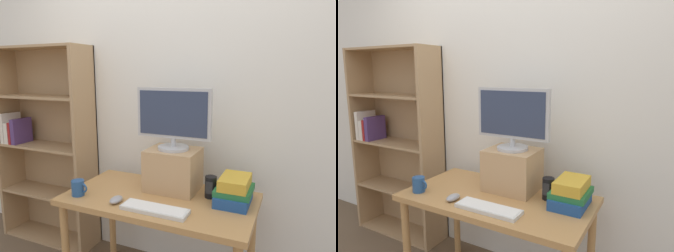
# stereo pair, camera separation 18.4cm
# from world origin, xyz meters

# --- Properties ---
(back_wall) EXTENTS (7.00, 0.08, 2.60)m
(back_wall) POSITION_xyz_m (0.00, 0.45, 1.30)
(back_wall) COLOR silver
(back_wall) RESTS_ON ground_plane
(desk) EXTENTS (1.19, 0.63, 0.71)m
(desk) POSITION_xyz_m (0.00, 0.00, 0.62)
(desk) COLOR #B7844C
(desk) RESTS_ON ground_plane
(bookshelf_unit) EXTENTS (0.90, 0.28, 1.69)m
(bookshelf_unit) POSITION_xyz_m (-1.24, 0.30, 0.86)
(bookshelf_unit) COLOR tan
(bookshelf_unit) RESTS_ON ground_plane
(riser_box) EXTENTS (0.33, 0.28, 0.27)m
(riser_box) POSITION_xyz_m (0.03, 0.15, 0.85)
(riser_box) COLOR tan
(riser_box) RESTS_ON desk
(computer_monitor) EXTENTS (0.50, 0.20, 0.40)m
(computer_monitor) POSITION_xyz_m (0.03, 0.15, 1.20)
(computer_monitor) COLOR #B7B7BA
(computer_monitor) RESTS_ON riser_box
(keyboard) EXTENTS (0.39, 0.12, 0.02)m
(keyboard) POSITION_xyz_m (0.06, -0.20, 0.72)
(keyboard) COLOR silver
(keyboard) RESTS_ON desk
(computer_mouse) EXTENTS (0.06, 0.10, 0.04)m
(computer_mouse) POSITION_xyz_m (-0.20, -0.18, 0.73)
(computer_mouse) COLOR #99999E
(computer_mouse) RESTS_ON desk
(book_stack) EXTENTS (0.21, 0.26, 0.16)m
(book_stack) POSITION_xyz_m (0.45, 0.09, 0.79)
(book_stack) COLOR navy
(book_stack) RESTS_ON desk
(coffee_mug) EXTENTS (0.11, 0.08, 0.10)m
(coffee_mug) POSITION_xyz_m (-0.48, -0.19, 0.76)
(coffee_mug) COLOR #234C84
(coffee_mug) RESTS_ON desk
(desk_speaker) EXTENTS (0.07, 0.08, 0.14)m
(desk_speaker) POSITION_xyz_m (0.30, 0.12, 0.78)
(desk_speaker) COLOR black
(desk_speaker) RESTS_ON desk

